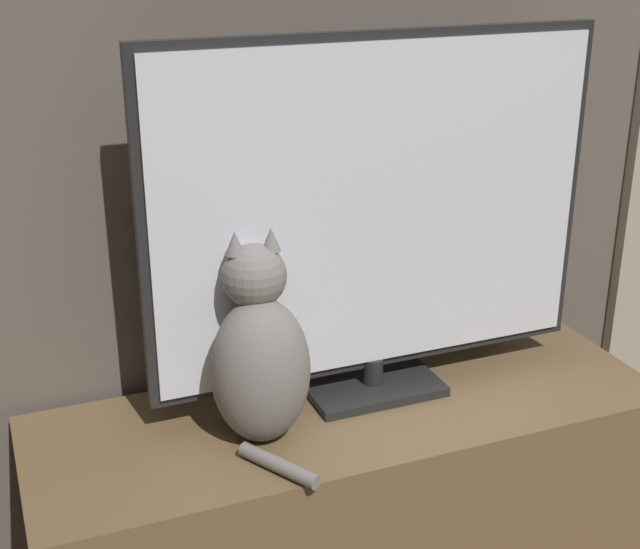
% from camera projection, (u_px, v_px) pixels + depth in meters
% --- Properties ---
extents(tv_stand, '(1.32, 0.45, 0.48)m').
position_uv_depth(tv_stand, '(349.00, 504.00, 1.93)').
color(tv_stand, brown).
rests_on(tv_stand, ground_plane).
extents(tv, '(0.94, 0.17, 0.75)m').
position_uv_depth(tv, '(376.00, 218.00, 1.76)').
color(tv, black).
rests_on(tv, tv_stand).
extents(cat, '(0.20, 0.31, 0.42)m').
position_uv_depth(cat, '(259.00, 356.00, 1.67)').
color(cat, gray).
rests_on(cat, tv_stand).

